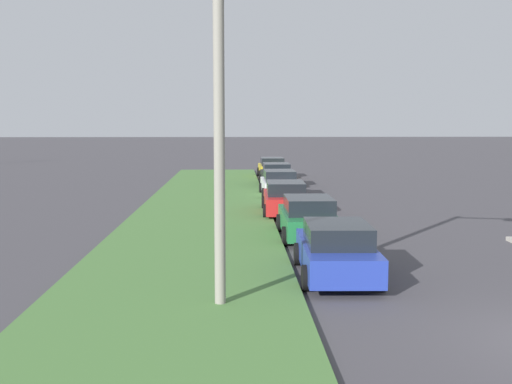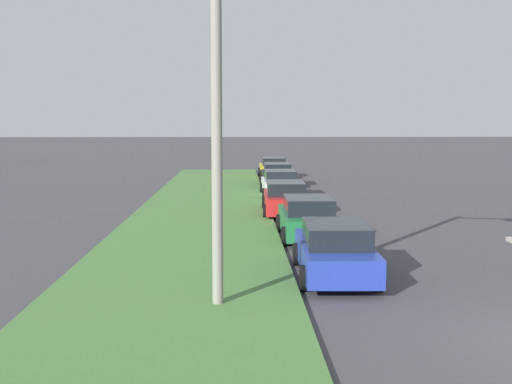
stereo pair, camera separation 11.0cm
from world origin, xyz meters
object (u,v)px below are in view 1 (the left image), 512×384
(parked_car_red, at_px, (285,199))
(parked_car_white, at_px, (279,184))
(parked_car_black, at_px, (276,175))
(streetlight, at_px, (235,107))
(parked_car_blue, at_px, (336,251))
(parked_car_green, at_px, (308,218))
(parked_car_yellow, at_px, (272,168))

(parked_car_red, bearing_deg, parked_car_white, -0.32)
(parked_car_black, distance_m, streetlight, 25.78)
(parked_car_blue, distance_m, parked_car_white, 17.19)
(parked_car_green, relative_size, parked_car_black, 1.00)
(parked_car_white, distance_m, parked_car_black, 5.54)
(parked_car_yellow, bearing_deg, parked_car_white, 177.75)
(parked_car_black, xyz_separation_m, streetlight, (-25.39, 2.58, 3.67))
(parked_car_blue, distance_m, parked_car_green, 5.46)
(parked_car_blue, height_order, parked_car_yellow, same)
(parked_car_red, bearing_deg, parked_car_black, -0.51)
(parked_car_blue, bearing_deg, streetlight, 136.82)
(parked_car_green, height_order, parked_car_black, same)
(parked_car_yellow, bearing_deg, parked_car_green, 178.92)
(parked_car_blue, distance_m, parked_car_yellow, 28.80)
(parked_car_red, relative_size, parked_car_white, 1.00)
(parked_car_yellow, bearing_deg, parked_car_blue, 179.18)
(parked_car_red, xyz_separation_m, parked_car_white, (6.25, -0.18, 0.00))
(parked_car_black, bearing_deg, streetlight, 173.90)
(parked_car_blue, distance_m, parked_car_red, 10.94)
(parked_car_green, xyz_separation_m, parked_car_black, (17.26, -0.03, 0.00))
(parked_car_green, relative_size, parked_car_yellow, 0.99)
(parked_car_white, xyz_separation_m, streetlight, (-19.85, 2.38, 3.67))
(parked_car_red, relative_size, parked_car_black, 1.01)
(parked_car_red, distance_m, parked_car_black, 11.80)
(parked_car_green, bearing_deg, streetlight, 162.58)
(streetlight, bearing_deg, parked_car_black, -5.80)
(parked_car_green, distance_m, parked_car_white, 11.73)
(parked_car_white, distance_m, streetlight, 20.33)
(parked_car_red, height_order, parked_car_yellow, same)
(parked_car_white, relative_size, streetlight, 0.58)
(parked_car_blue, bearing_deg, parked_car_red, 3.95)
(parked_car_blue, xyz_separation_m, parked_car_yellow, (28.80, -0.04, 0.00))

